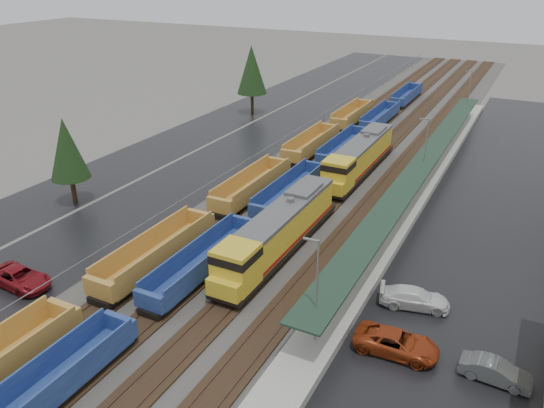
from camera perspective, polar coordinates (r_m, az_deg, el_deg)
The scene contains 17 objects.
ballast_strip at distance 72.28m, azimuth 10.09°, elevation 5.72°, with size 20.00×160.00×0.08m, color #302D2B.
trackbed at distance 72.24m, azimuth 10.09°, elevation 5.81°, with size 14.60×160.00×0.22m.
west_parking_lot at distance 77.71m, azimuth -0.55°, elevation 7.42°, with size 10.00×160.00×0.02m, color black.
west_road at distance 82.65m, azimuth -6.77°, elevation 8.30°, with size 9.00×160.00×0.02m, color black.
east_commuter_lot at distance 60.23m, azimuth 24.44°, elevation -0.12°, with size 16.00×100.00×0.02m, color black.
station_platform at distance 60.81m, azimuth 15.73°, elevation 2.21°, with size 3.00×80.00×8.00m.
chainlink_fence at distance 73.59m, azimuth 2.70°, elevation 7.70°, with size 0.08×160.04×2.02m.
tree_west_near at distance 57.43m, azimuth -21.22°, elevation 5.55°, with size 3.96×3.96×9.00m.
tree_west_far at distance 88.29m, azimuth -2.20°, elevation 14.24°, with size 4.84×4.84×11.00m.
locomotive_lead at distance 44.43m, azimuth 0.56°, elevation -3.08°, with size 2.88×18.96×4.29m.
locomotive_trail at distance 62.40m, azimuth 9.29°, elevation 4.94°, with size 2.88×18.96×4.29m.
well_string_yellow at distance 50.11m, azimuth -6.61°, elevation -1.29°, with size 2.77×93.77×2.46m.
well_string_blue at distance 55.50m, azimuth 1.98°, elevation 1.42°, with size 2.48×111.43×2.20m.
parked_car_west_c at distance 45.63m, azimuth -25.51°, elevation -7.17°, with size 5.38×2.48×1.49m, color maroon.
parked_car_east_b at distance 35.90m, azimuth 13.22°, elevation -14.34°, with size 5.39×2.49×1.50m, color #983413.
parked_car_east_c at distance 40.37m, azimuth 15.08°, elevation -9.75°, with size 5.00×2.03×1.45m, color silver.
parked_car_east_e at distance 35.71m, azimuth 22.91°, elevation -16.28°, with size 4.14×1.44×1.36m, color #55585A.
Camera 1 is at (19.61, -5.71, 22.91)m, focal length 35.00 mm.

